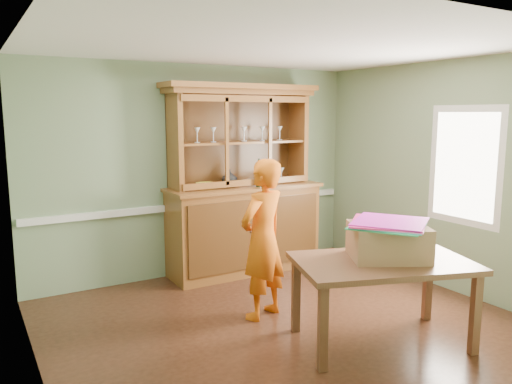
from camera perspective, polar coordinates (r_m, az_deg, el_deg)
floor at (r=5.18m, az=3.27°, el=-14.77°), size 4.50×4.50×0.00m
ceiling at (r=4.78m, az=3.57°, el=16.33°), size 4.50×4.50×0.00m
wall_back at (r=6.54m, az=-6.42°, el=2.46°), size 4.50×0.00×4.50m
wall_left at (r=4.02m, az=-24.26°, el=-2.39°), size 0.00×4.00×4.00m
wall_right at (r=6.33m, az=20.58°, el=1.73°), size 0.00×4.00×4.00m
wall_front at (r=3.37m, az=22.84°, el=-4.40°), size 4.50×0.00×4.50m
chair_rail at (r=6.59m, az=-6.26°, el=-1.45°), size 4.41×0.05×0.08m
framed_map at (r=4.29m, az=-24.62°, el=0.96°), size 0.03×0.60×0.46m
window_panel at (r=6.12m, az=22.71°, el=2.78°), size 0.03×0.96×1.36m
china_hutch at (r=6.58m, az=-1.48°, el=-1.78°), size 2.09×0.69×2.46m
dining_table at (r=4.70m, az=14.26°, el=-8.64°), size 1.78×1.38×0.78m
cardboard_box at (r=4.70m, az=14.86°, el=-5.51°), size 0.84×0.79×0.31m
kite_stack at (r=4.63m, az=14.65°, el=-3.46°), size 0.86×0.86×0.04m
person at (r=5.09m, az=0.78°, el=-5.42°), size 0.70×0.58×1.64m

